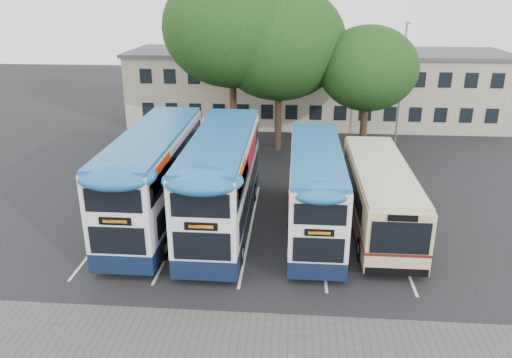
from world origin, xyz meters
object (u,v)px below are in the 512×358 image
object	(u,v)px
lamp_post	(402,78)
tree_mid	(279,43)
tree_left	(232,28)
bus_single	(379,191)
bus_dd_mid	(222,177)
bus_dd_right	(315,187)
bus_dd_left	(155,174)
tree_right	(368,69)

from	to	relation	value
lamp_post	tree_mid	distance (m)	9.43
tree_left	bus_single	world-z (taller)	tree_left
bus_dd_mid	bus_dd_right	bearing A→B (deg)	-2.52
tree_left	bus_dd_left	size ratio (longest dim) A/B	1.12
bus_dd_mid	bus_dd_right	distance (m)	4.53
lamp_post	tree_right	bearing A→B (deg)	-134.49
lamp_post	tree_left	xyz separation A→B (m)	(-12.16, -2.00, 3.61)
tree_right	bus_dd_mid	world-z (taller)	tree_right
tree_left	tree_mid	bearing A→B (deg)	6.12
bus_dd_left	bus_dd_mid	distance (m)	3.42
tree_left	bus_dd_right	distance (m)	15.48
tree_mid	bus_dd_mid	size ratio (longest dim) A/B	1.02
lamp_post	tree_right	size ratio (longest dim) A/B	1.00
lamp_post	tree_right	xyz separation A→B (m)	(-2.89, -2.94, 1.09)
tree_left	bus_dd_left	xyz separation A→B (m)	(-2.40, -12.58, -6.09)
tree_left	bus_dd_right	world-z (taller)	tree_left
tree_mid	tree_right	distance (m)	6.34
tree_mid	bus_dd_left	xyz separation A→B (m)	(-5.65, -12.93, -5.06)
lamp_post	tree_left	size ratio (longest dim) A/B	0.71
tree_left	tree_mid	world-z (taller)	tree_left
bus_dd_right	tree_mid	bearing A→B (deg)	99.72
tree_mid	tree_right	bearing A→B (deg)	-12.02
lamp_post	tree_left	distance (m)	12.84
lamp_post	bus_dd_right	distance (m)	16.61
bus_dd_left	bus_single	size ratio (longest dim) A/B	1.07
tree_left	bus_dd_mid	size ratio (longest dim) A/B	1.13
bus_dd_left	bus_dd_mid	xyz separation A→B (m)	(3.42, -0.19, -0.00)
bus_dd_left	tree_mid	bearing A→B (deg)	66.39
tree_right	bus_dd_right	size ratio (longest dim) A/B	0.90
tree_mid	bus_dd_mid	distance (m)	14.24
lamp_post	tree_mid	world-z (taller)	tree_mid
tree_mid	bus_single	xyz separation A→B (m)	(5.50, -12.37, -5.86)
lamp_post	bus_dd_left	bearing A→B (deg)	-134.96
bus_dd_mid	bus_single	distance (m)	7.81
tree_right	bus_dd_right	distance (m)	13.18
bus_dd_right	bus_dd_left	bearing A→B (deg)	177.21
bus_dd_left	bus_single	distance (m)	11.19
tree_right	tree_left	bearing A→B (deg)	174.24
bus_dd_left	bus_dd_mid	bearing A→B (deg)	-3.15
lamp_post	bus_dd_left	xyz separation A→B (m)	(-14.56, -14.58, -2.48)
bus_dd_mid	bus_single	bearing A→B (deg)	5.49
bus_dd_left	tree_right	bearing A→B (deg)	44.92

